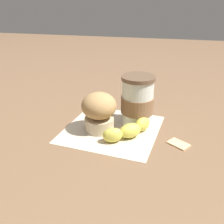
{
  "coord_description": "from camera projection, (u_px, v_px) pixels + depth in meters",
  "views": [
    {
      "loc": [
        0.6,
        0.14,
        0.34
      ],
      "look_at": [
        0.0,
        0.0,
        0.05
      ],
      "focal_mm": 42.0,
      "sensor_mm": 36.0,
      "label": 1
    }
  ],
  "objects": [
    {
      "name": "banana",
      "position": [
        129.0,
        130.0,
        0.66
      ],
      "size": [
        0.12,
        0.12,
        0.04
      ],
      "color": "#D6CC4C",
      "rests_on": "paper_napkin"
    },
    {
      "name": "muffin",
      "position": [
        99.0,
        111.0,
        0.68
      ],
      "size": [
        0.09,
        0.09,
        0.1
      ],
      "color": "beige",
      "rests_on": "paper_napkin"
    },
    {
      "name": "paper_napkin",
      "position": [
        112.0,
        129.0,
        0.7
      ],
      "size": [
        0.27,
        0.27,
        0.0
      ],
      "primitive_type": "cube",
      "rotation": [
        0.0,
        0.0,
        -0.12
      ],
      "color": "beige",
      "rests_on": "ground_plane"
    },
    {
      "name": "sugar_packet",
      "position": [
        179.0,
        143.0,
        0.63
      ],
      "size": [
        0.05,
        0.06,
        0.01
      ],
      "primitive_type": "cube",
      "rotation": [
        0.0,
        0.0,
        4.1
      ],
      "color": "#E0B27F",
      "rests_on": "ground_plane"
    },
    {
      "name": "coffee_cup",
      "position": [
        137.0,
        101.0,
        0.71
      ],
      "size": [
        0.09,
        0.09,
        0.14
      ],
      "color": "silver",
      "rests_on": "paper_napkin"
    },
    {
      "name": "ground_plane",
      "position": [
        112.0,
        129.0,
        0.7
      ],
      "size": [
        3.0,
        3.0,
        0.0
      ],
      "primitive_type": "plane",
      "color": "brown"
    }
  ]
}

